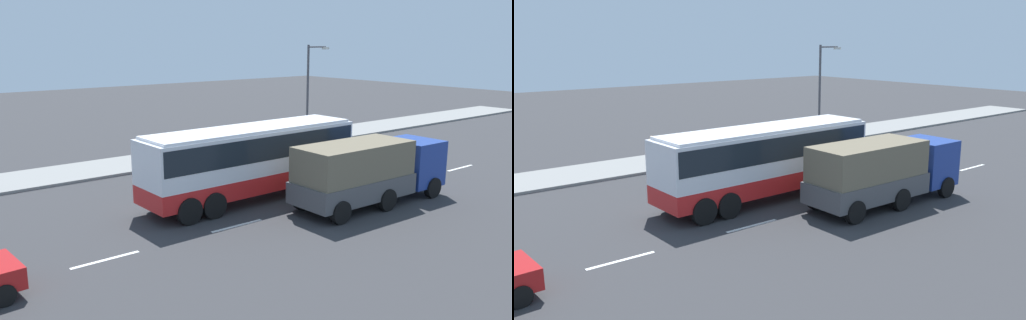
# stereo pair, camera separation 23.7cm
# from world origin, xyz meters

# --- Properties ---
(ground_plane) EXTENTS (120.00, 120.00, 0.00)m
(ground_plane) POSITION_xyz_m (0.00, 0.00, 0.00)
(ground_plane) COLOR #333335
(sidewalk_curb) EXTENTS (80.00, 4.00, 0.15)m
(sidewalk_curb) POSITION_xyz_m (0.00, 9.64, 0.07)
(sidewalk_curb) COLOR gray
(sidewalk_curb) RESTS_ON ground_plane
(lane_centreline) EXTENTS (42.28, 0.16, 0.01)m
(lane_centreline) POSITION_xyz_m (0.74, -2.60, 0.00)
(lane_centreline) COLOR white
(lane_centreline) RESTS_ON ground_plane
(coach_bus) EXTENTS (10.76, 2.82, 3.35)m
(coach_bus) POSITION_xyz_m (0.02, -0.05, 2.08)
(coach_bus) COLOR red
(coach_bus) RESTS_ON ground_plane
(cargo_truck) EXTENTS (7.89, 2.67, 2.86)m
(cargo_truck) POSITION_xyz_m (3.60, -3.87, 1.58)
(cargo_truck) COLOR navy
(cargo_truck) RESTS_ON ground_plane
(pedestrian_near_curb) EXTENTS (0.32, 0.32, 1.53)m
(pedestrian_near_curb) POSITION_xyz_m (-0.84, 9.70, 1.02)
(pedestrian_near_curb) COLOR brown
(pedestrian_near_curb) RESTS_ON sidewalk_curb
(street_lamp) EXTENTS (1.94, 0.24, 6.66)m
(street_lamp) POSITION_xyz_m (11.25, 8.00, 4.02)
(street_lamp) COLOR #47474C
(street_lamp) RESTS_ON sidewalk_curb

